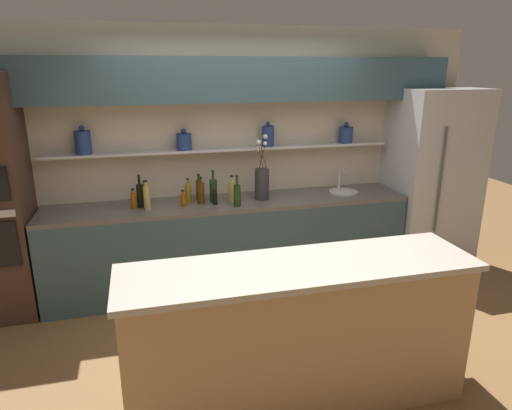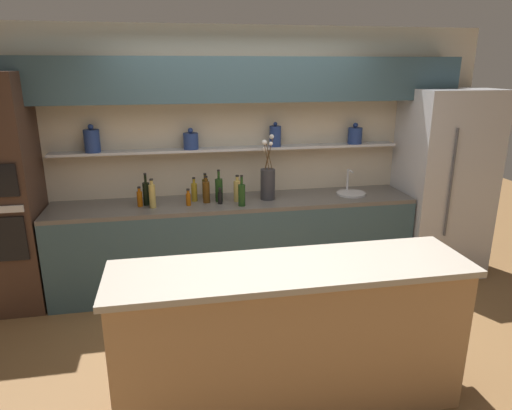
# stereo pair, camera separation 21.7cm
# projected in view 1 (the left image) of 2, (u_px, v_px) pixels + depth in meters

# --- Properties ---
(ground_plane) EXTENTS (12.00, 12.00, 0.00)m
(ground_plane) POSITION_uv_depth(u_px,v_px,m) (273.00, 351.00, 3.70)
(ground_plane) COLOR brown
(back_wall_unit) EXTENTS (5.20, 0.44, 2.60)m
(back_wall_unit) POSITION_uv_depth(u_px,v_px,m) (232.00, 134.00, 4.66)
(back_wall_unit) COLOR beige
(back_wall_unit) RESTS_ON ground_plane
(back_counter_unit) EXTENTS (3.62, 0.62, 0.92)m
(back_counter_unit) POSITION_uv_depth(u_px,v_px,m) (230.00, 244.00, 4.69)
(back_counter_unit) COLOR #334C56
(back_counter_unit) RESTS_ON ground_plane
(island_counter) EXTENTS (2.30, 0.61, 1.02)m
(island_counter) POSITION_uv_depth(u_px,v_px,m) (298.00, 335.00, 3.01)
(island_counter) COLOR tan
(island_counter) RESTS_ON ground_plane
(refrigerator) EXTENTS (0.87, 0.73, 1.99)m
(refrigerator) POSITION_uv_depth(u_px,v_px,m) (431.00, 181.00, 5.03)
(refrigerator) COLOR #B7B7BC
(refrigerator) RESTS_ON ground_plane
(flower_vase) EXTENTS (0.15, 0.16, 0.65)m
(flower_vase) POSITION_uv_depth(u_px,v_px,m) (262.00, 182.00, 4.58)
(flower_vase) COLOR #2D2D33
(flower_vase) RESTS_ON back_counter_unit
(sink_fixture) EXTENTS (0.30, 0.30, 0.25)m
(sink_fixture) POSITION_uv_depth(u_px,v_px,m) (343.00, 191.00, 4.85)
(sink_fixture) COLOR #B7B7BC
(sink_fixture) RESTS_ON back_counter_unit
(bottle_spirit_0) EXTENTS (0.06, 0.06, 0.28)m
(bottle_spirit_0) POSITION_uv_depth(u_px,v_px,m) (147.00, 197.00, 4.25)
(bottle_spirit_0) COLOR tan
(bottle_spirit_0) RESTS_ON back_counter_unit
(bottle_sauce_1) EXTENTS (0.05, 0.05, 0.17)m
(bottle_sauce_1) POSITION_uv_depth(u_px,v_px,m) (183.00, 200.00, 4.35)
(bottle_sauce_1) COLOR #9E4C0A
(bottle_sauce_1) RESTS_ON back_counter_unit
(bottle_spirit_2) EXTENTS (0.07, 0.07, 0.27)m
(bottle_spirit_2) POSITION_uv_depth(u_px,v_px,m) (232.00, 191.00, 4.51)
(bottle_spirit_2) COLOR tan
(bottle_spirit_2) RESTS_ON back_counter_unit
(bottle_oil_3) EXTENTS (0.06, 0.06, 0.26)m
(bottle_oil_3) POSITION_uv_depth(u_px,v_px,m) (199.00, 189.00, 4.60)
(bottle_oil_3) COLOR #47380A
(bottle_oil_3) RESTS_ON back_counter_unit
(bottle_spirit_4) EXTENTS (0.07, 0.07, 0.27)m
(bottle_spirit_4) POSITION_uv_depth(u_px,v_px,m) (201.00, 192.00, 4.45)
(bottle_spirit_4) COLOR #4C2D0C
(bottle_spirit_4) RESTS_ON back_counter_unit
(bottle_wine_5) EXTENTS (0.07, 0.07, 0.32)m
(bottle_wine_5) POSITION_uv_depth(u_px,v_px,m) (213.00, 190.00, 4.49)
(bottle_wine_5) COLOR #193814
(bottle_wine_5) RESTS_ON back_counter_unit
(bottle_oil_6) EXTENTS (0.06, 0.06, 0.24)m
(bottle_oil_6) POSITION_uv_depth(u_px,v_px,m) (188.00, 193.00, 4.49)
(bottle_oil_6) COLOR olive
(bottle_oil_6) RESTS_ON back_counter_unit
(bottle_wine_7) EXTENTS (0.07, 0.07, 0.32)m
(bottle_wine_7) POSITION_uv_depth(u_px,v_px,m) (140.00, 195.00, 4.33)
(bottle_wine_7) COLOR black
(bottle_wine_7) RESTS_ON back_counter_unit
(bottle_sauce_8) EXTENTS (0.05, 0.05, 0.16)m
(bottle_sauce_8) POSITION_uv_depth(u_px,v_px,m) (215.00, 198.00, 4.43)
(bottle_sauce_8) COLOR black
(bottle_sauce_8) RESTS_ON back_counter_unit
(bottle_wine_9) EXTENTS (0.07, 0.07, 0.30)m
(bottle_wine_9) POSITION_uv_depth(u_px,v_px,m) (237.00, 195.00, 4.36)
(bottle_wine_9) COLOR #193814
(bottle_wine_9) RESTS_ON back_counter_unit
(bottle_sauce_10) EXTENTS (0.05, 0.05, 0.20)m
(bottle_sauce_10) POSITION_uv_depth(u_px,v_px,m) (134.00, 200.00, 4.29)
(bottle_sauce_10) COLOR #9E4C0A
(bottle_sauce_10) RESTS_ON back_counter_unit
(bottle_oil_11) EXTENTS (0.06, 0.06, 0.22)m
(bottle_oil_11) POSITION_uv_depth(u_px,v_px,m) (145.00, 193.00, 4.50)
(bottle_oil_11) COLOR brown
(bottle_oil_11) RESTS_ON back_counter_unit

